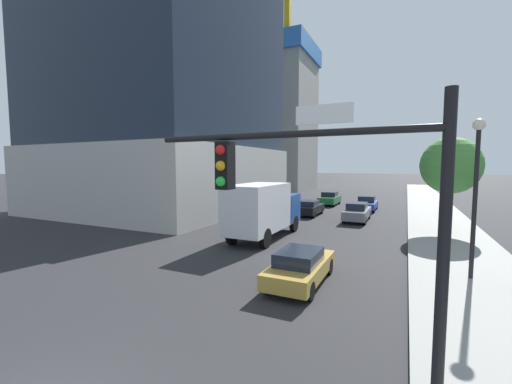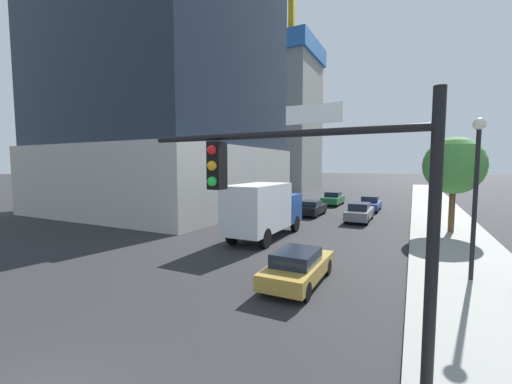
% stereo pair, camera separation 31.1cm
% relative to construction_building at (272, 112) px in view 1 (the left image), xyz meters
% --- Properties ---
extents(sidewalk, '(4.54, 120.00, 0.15)m').
position_rel_construction_building_xyz_m(sidewalk, '(25.30, -32.33, -14.31)').
color(sidewalk, gray).
rests_on(sidewalk, ground).
extents(construction_building, '(15.08, 23.67, 33.08)m').
position_rel_construction_building_xyz_m(construction_building, '(0.00, 0.00, 0.00)').
color(construction_building, gray).
rests_on(construction_building, ground).
extents(traffic_light_pole, '(5.99, 0.48, 5.57)m').
position_rel_construction_building_xyz_m(traffic_light_pole, '(21.42, -48.78, -10.42)').
color(traffic_light_pole, black).
rests_on(traffic_light_pole, sidewalk).
extents(street_lamp, '(0.44, 0.44, 6.05)m').
position_rel_construction_building_xyz_m(street_lamp, '(25.19, -40.53, -10.29)').
color(street_lamp, black).
rests_on(street_lamp, sidewalk).
extents(street_tree, '(3.67, 3.67, 6.17)m').
position_rel_construction_building_xyz_m(street_tree, '(25.41, -30.72, -9.92)').
color(street_tree, brown).
rests_on(street_tree, sidewalk).
extents(car_green, '(1.84, 4.34, 1.52)m').
position_rel_construction_building_xyz_m(car_green, '(14.99, -18.74, -13.63)').
color(car_green, '#1E6638').
rests_on(car_green, ground).
extents(car_blue, '(1.83, 4.44, 1.45)m').
position_rel_construction_building_xyz_m(car_blue, '(19.31, -21.55, -13.67)').
color(car_blue, '#233D9E').
rests_on(car_blue, ground).
extents(car_gold, '(1.72, 4.22, 1.33)m').
position_rel_construction_building_xyz_m(car_gold, '(19.31, -43.52, -13.72)').
color(car_gold, '#AD8938').
rests_on(car_gold, ground).
extents(car_black, '(1.79, 4.04, 1.37)m').
position_rel_construction_building_xyz_m(car_black, '(14.99, -27.19, -13.69)').
color(car_black, black).
rests_on(car_black, ground).
extents(car_gray, '(1.73, 4.69, 1.52)m').
position_rel_construction_building_xyz_m(car_gray, '(19.31, -28.37, -13.64)').
color(car_gray, slate).
rests_on(car_gray, ground).
extents(box_truck, '(2.37, 7.07, 3.39)m').
position_rel_construction_building_xyz_m(box_truck, '(14.99, -37.31, -12.51)').
color(box_truck, '#1E4799').
rests_on(box_truck, ground).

